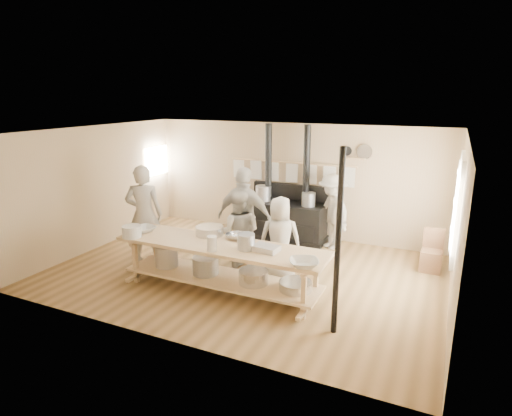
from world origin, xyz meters
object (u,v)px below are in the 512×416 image
(prep_table, at_px, (220,263))
(cook_far_left, at_px, (144,214))
(stove, at_px, (285,217))
(cook_center, at_px, (280,239))
(cook_right, at_px, (245,219))
(cook_left, at_px, (238,232))
(cook_by_window, at_px, (332,212))
(roasting_pan, at_px, (266,248))
(chair, at_px, (431,259))

(prep_table, height_order, cook_far_left, cook_far_left)
(stove, bearing_deg, cook_far_left, -129.04)
(cook_center, bearing_deg, stove, -92.42)
(cook_center, distance_m, cook_right, 0.85)
(cook_left, bearing_deg, cook_right, -114.33)
(cook_right, height_order, cook_by_window, cook_right)
(stove, height_order, cook_far_left, stove)
(stove, relative_size, roasting_pan, 6.38)
(stove, xyz_separation_m, chair, (3.16, -0.59, -0.28))
(cook_center, height_order, chair, cook_center)
(cook_far_left, bearing_deg, cook_right, 168.90)
(stove, bearing_deg, roasting_pan, -74.84)
(cook_right, bearing_deg, cook_by_window, -122.39)
(stove, relative_size, cook_by_window, 1.61)
(prep_table, bearing_deg, cook_far_left, 164.32)
(cook_center, xyz_separation_m, cook_right, (-0.80, 0.21, 0.22))
(chair, bearing_deg, cook_left, -152.86)
(cook_left, xyz_separation_m, cook_center, (0.81, 0.02, -0.02))
(prep_table, xyz_separation_m, chair, (3.16, 2.43, -0.28))
(prep_table, height_order, roasting_pan, roasting_pan)
(cook_left, height_order, cook_center, cook_left)
(prep_table, distance_m, cook_left, 0.91)
(prep_table, xyz_separation_m, cook_by_window, (1.11, 2.85, 0.29))
(prep_table, distance_m, roasting_pan, 0.90)
(stove, distance_m, cook_by_window, 1.16)
(stove, distance_m, roasting_pan, 3.14)
(prep_table, height_order, cook_right, cook_right)
(cook_center, bearing_deg, prep_table, 30.60)
(stove, bearing_deg, cook_left, -92.86)
(cook_center, distance_m, roasting_pan, 0.89)
(cook_by_window, xyz_separation_m, roasting_pan, (-0.29, -2.84, 0.09))
(cook_right, bearing_deg, cook_center, 167.27)
(cook_center, bearing_deg, cook_by_window, -122.35)
(stove, xyz_separation_m, cook_center, (0.71, -2.13, 0.24))
(chair, bearing_deg, roasting_pan, -132.58)
(chair, xyz_separation_m, roasting_pan, (-2.34, -2.42, 0.66))
(cook_center, height_order, cook_right, cook_right)
(cook_far_left, height_order, cook_center, cook_far_left)
(cook_left, distance_m, roasting_pan, 1.26)
(chair, bearing_deg, cook_by_window, 169.93)
(cook_center, height_order, cook_by_window, cook_by_window)
(cook_left, xyz_separation_m, chair, (3.26, 1.57, -0.54))
(cook_right, distance_m, cook_by_window, 2.13)
(prep_table, height_order, cook_center, cook_center)
(cook_left, relative_size, cook_right, 0.80)
(stove, xyz_separation_m, cook_far_left, (-1.99, -2.46, 0.45))
(cook_far_left, relative_size, chair, 2.42)
(prep_table, bearing_deg, chair, 37.57)
(cook_far_left, distance_m, cook_by_window, 3.86)
(cook_left, bearing_deg, roasting_pan, 117.33)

